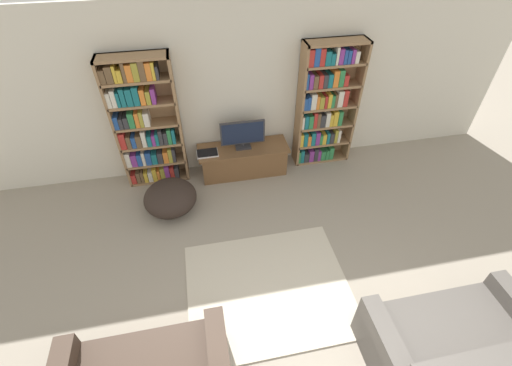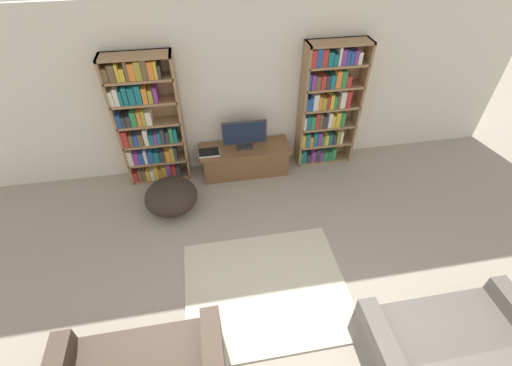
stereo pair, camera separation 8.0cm
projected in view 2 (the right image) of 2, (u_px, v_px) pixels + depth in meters
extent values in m
cube|color=silver|center=(239.00, 91.00, 5.07)|extent=(8.80, 0.06, 2.60)
cube|color=#93704C|center=(118.00, 126.00, 4.89)|extent=(0.04, 0.30, 2.01)
cube|color=#93704C|center=(181.00, 120.00, 5.00)|extent=(0.04, 0.30, 2.01)
cube|color=#93704C|center=(151.00, 118.00, 5.04)|extent=(0.93, 0.04, 2.01)
cube|color=#93704C|center=(134.00, 55.00, 4.29)|extent=(0.93, 0.30, 0.04)
cube|color=#93704C|center=(162.00, 175.00, 5.60)|extent=(0.89, 0.30, 0.04)
cube|color=#B72D28|center=(136.00, 173.00, 5.47)|extent=(0.07, 0.24, 0.17)
cube|color=brown|center=(141.00, 172.00, 5.47)|extent=(0.06, 0.24, 0.20)
cube|color=brown|center=(145.00, 172.00, 5.47)|extent=(0.04, 0.24, 0.20)
cube|color=gold|center=(148.00, 172.00, 5.49)|extent=(0.05, 0.24, 0.18)
cube|color=silver|center=(153.00, 171.00, 5.50)|extent=(0.06, 0.24, 0.18)
cube|color=gold|center=(157.00, 170.00, 5.49)|extent=(0.06, 0.24, 0.23)
cube|color=orange|center=(161.00, 170.00, 5.51)|extent=(0.04, 0.24, 0.19)
cube|color=#9E9333|center=(165.00, 169.00, 5.51)|extent=(0.07, 0.24, 0.23)
cube|color=#7F338C|center=(169.00, 168.00, 5.51)|extent=(0.07, 0.24, 0.26)
cube|color=#B72D28|center=(174.00, 168.00, 5.53)|extent=(0.06, 0.24, 0.22)
cube|color=#333338|center=(178.00, 168.00, 5.54)|extent=(0.07, 0.24, 0.20)
cube|color=#93704C|center=(159.00, 159.00, 5.38)|extent=(0.89, 0.30, 0.04)
cube|color=silver|center=(131.00, 155.00, 5.22)|extent=(0.07, 0.24, 0.24)
cube|color=#7F338C|center=(137.00, 155.00, 5.25)|extent=(0.08, 0.24, 0.20)
cube|color=#234C99|center=(142.00, 155.00, 5.26)|extent=(0.07, 0.24, 0.20)
cube|color=silver|center=(146.00, 154.00, 5.26)|extent=(0.05, 0.24, 0.22)
cube|color=#234C99|center=(151.00, 154.00, 5.27)|extent=(0.08, 0.24, 0.21)
cube|color=#196B75|center=(157.00, 154.00, 5.29)|extent=(0.08, 0.24, 0.18)
cube|color=#333338|center=(162.00, 153.00, 5.30)|extent=(0.08, 0.24, 0.19)
cube|color=orange|center=(168.00, 152.00, 5.31)|extent=(0.07, 0.24, 0.20)
cube|color=#9E9333|center=(172.00, 151.00, 5.30)|extent=(0.06, 0.24, 0.24)
cube|color=#333338|center=(176.00, 151.00, 5.31)|extent=(0.04, 0.24, 0.23)
cube|color=#93704C|center=(154.00, 141.00, 5.15)|extent=(0.89, 0.30, 0.04)
cube|color=#B72D28|center=(125.00, 136.00, 5.00)|extent=(0.08, 0.24, 0.25)
cube|color=brown|center=(132.00, 137.00, 5.03)|extent=(0.06, 0.24, 0.19)
cube|color=#234C99|center=(136.00, 137.00, 5.04)|extent=(0.06, 0.24, 0.18)
cube|color=brown|center=(141.00, 137.00, 5.05)|extent=(0.07, 0.24, 0.19)
cube|color=silver|center=(146.00, 134.00, 5.04)|extent=(0.06, 0.24, 0.25)
cube|color=#196B75|center=(152.00, 136.00, 5.07)|extent=(0.06, 0.24, 0.17)
cube|color=#7F338C|center=(156.00, 136.00, 5.08)|extent=(0.05, 0.24, 0.17)
cube|color=#196B75|center=(159.00, 135.00, 5.08)|extent=(0.05, 0.24, 0.19)
cube|color=#333338|center=(163.00, 133.00, 5.07)|extent=(0.06, 0.24, 0.24)
cube|color=#333338|center=(167.00, 134.00, 5.09)|extent=(0.06, 0.24, 0.20)
cube|color=#2D7F47|center=(171.00, 132.00, 5.09)|extent=(0.06, 0.24, 0.24)
cube|color=#196B75|center=(175.00, 132.00, 5.10)|extent=(0.05, 0.24, 0.23)
cube|color=#93704C|center=(150.00, 122.00, 4.93)|extent=(0.89, 0.30, 0.04)
cube|color=#234C99|center=(119.00, 118.00, 4.79)|extent=(0.06, 0.24, 0.19)
cube|color=#333338|center=(124.00, 119.00, 4.81)|extent=(0.05, 0.24, 0.16)
cube|color=#333338|center=(129.00, 118.00, 4.82)|extent=(0.07, 0.24, 0.16)
cube|color=#2D7F47|center=(134.00, 116.00, 4.81)|extent=(0.08, 0.24, 0.22)
cube|color=orange|center=(140.00, 116.00, 4.82)|extent=(0.06, 0.24, 0.22)
cube|color=#9E9333|center=(144.00, 115.00, 4.83)|extent=(0.05, 0.24, 0.23)
cube|color=silver|center=(149.00, 115.00, 4.84)|extent=(0.08, 0.24, 0.20)
cube|color=#93704C|center=(145.00, 101.00, 4.71)|extent=(0.89, 0.30, 0.04)
cube|color=silver|center=(112.00, 96.00, 4.57)|extent=(0.06, 0.24, 0.20)
cube|color=silver|center=(117.00, 94.00, 4.57)|extent=(0.06, 0.24, 0.24)
cube|color=#196B75|center=(121.00, 95.00, 4.58)|extent=(0.04, 0.24, 0.20)
cube|color=#196B75|center=(126.00, 93.00, 4.58)|extent=(0.06, 0.24, 0.25)
cube|color=#196B75|center=(132.00, 93.00, 4.59)|extent=(0.08, 0.24, 0.24)
cube|color=#196B75|center=(138.00, 92.00, 4.60)|extent=(0.08, 0.24, 0.26)
cube|color=orange|center=(145.00, 93.00, 4.62)|extent=(0.07, 0.24, 0.22)
cube|color=#9E9333|center=(151.00, 94.00, 4.64)|extent=(0.06, 0.24, 0.19)
cube|color=#7F338C|center=(155.00, 92.00, 4.64)|extent=(0.06, 0.24, 0.22)
cube|color=#93704C|center=(139.00, 78.00, 4.49)|extent=(0.89, 0.30, 0.04)
cube|color=brown|center=(106.00, 73.00, 4.36)|extent=(0.07, 0.24, 0.18)
cube|color=brown|center=(112.00, 71.00, 4.36)|extent=(0.08, 0.24, 0.22)
cube|color=gold|center=(118.00, 70.00, 4.36)|extent=(0.04, 0.24, 0.22)
cube|color=gold|center=(123.00, 72.00, 4.39)|extent=(0.06, 0.24, 0.16)
cube|color=brown|center=(127.00, 69.00, 4.37)|extent=(0.04, 0.24, 0.25)
cube|color=orange|center=(132.00, 69.00, 4.39)|extent=(0.08, 0.24, 0.22)
cube|color=#9E9333|center=(138.00, 68.00, 4.39)|extent=(0.08, 0.24, 0.24)
cube|color=brown|center=(145.00, 67.00, 4.39)|extent=(0.08, 0.24, 0.26)
cube|color=orange|center=(151.00, 68.00, 4.41)|extent=(0.07, 0.24, 0.23)
cube|color=gold|center=(156.00, 67.00, 4.42)|extent=(0.04, 0.24, 0.23)
cube|color=#333338|center=(159.00, 69.00, 4.44)|extent=(0.04, 0.24, 0.17)
cube|color=#93704C|center=(302.00, 110.00, 5.24)|extent=(0.04, 0.30, 2.01)
cube|color=#93704C|center=(357.00, 105.00, 5.35)|extent=(0.04, 0.30, 2.01)
cube|color=#93704C|center=(327.00, 103.00, 5.39)|extent=(0.93, 0.04, 2.01)
cube|color=#93704C|center=(340.00, 42.00, 4.64)|extent=(0.93, 0.30, 0.04)
cube|color=#93704C|center=(322.00, 158.00, 5.95)|extent=(0.89, 0.30, 0.04)
cube|color=#2D7F47|center=(300.00, 155.00, 5.80)|extent=(0.04, 0.24, 0.22)
cube|color=#196B75|center=(303.00, 154.00, 5.80)|extent=(0.06, 0.24, 0.24)
cube|color=#333338|center=(307.00, 155.00, 5.83)|extent=(0.08, 0.24, 0.17)
cube|color=#7F338C|center=(312.00, 154.00, 5.83)|extent=(0.08, 0.24, 0.21)
cube|color=#333338|center=(316.00, 153.00, 5.83)|extent=(0.06, 0.24, 0.24)
cube|color=#7F338C|center=(320.00, 153.00, 5.85)|extent=(0.05, 0.24, 0.19)
cube|color=#2D7F47|center=(323.00, 153.00, 5.87)|extent=(0.08, 0.24, 0.17)
cube|color=#2D7F47|center=(328.00, 153.00, 5.88)|extent=(0.05, 0.24, 0.18)
cube|color=#2D7F47|center=(332.00, 151.00, 5.87)|extent=(0.07, 0.24, 0.23)
cube|color=#93704C|center=(324.00, 142.00, 5.73)|extent=(0.89, 0.30, 0.04)
cube|color=gold|center=(302.00, 138.00, 5.58)|extent=(0.06, 0.24, 0.22)
cube|color=#196B75|center=(306.00, 138.00, 5.58)|extent=(0.06, 0.24, 0.23)
cube|color=orange|center=(310.00, 139.00, 5.61)|extent=(0.05, 0.24, 0.18)
cube|color=#196B75|center=(314.00, 137.00, 5.60)|extent=(0.07, 0.24, 0.23)
cube|color=#7F338C|center=(318.00, 136.00, 5.61)|extent=(0.07, 0.24, 0.23)
cube|color=#2D7F47|center=(321.00, 138.00, 5.64)|extent=(0.05, 0.24, 0.17)
cube|color=gold|center=(325.00, 137.00, 5.64)|extent=(0.06, 0.24, 0.18)
cube|color=#196B75|center=(328.00, 136.00, 5.64)|extent=(0.05, 0.24, 0.20)
cube|color=#333338|center=(332.00, 136.00, 5.66)|extent=(0.07, 0.24, 0.18)
cube|color=#9E9333|center=(336.00, 134.00, 5.65)|extent=(0.05, 0.24, 0.24)
cube|color=silver|center=(339.00, 134.00, 5.66)|extent=(0.04, 0.24, 0.23)
cube|color=#93704C|center=(327.00, 125.00, 5.50)|extent=(0.89, 0.30, 0.04)
cube|color=silver|center=(303.00, 121.00, 5.36)|extent=(0.04, 0.24, 0.21)
cube|color=#196B75|center=(307.00, 120.00, 5.36)|extent=(0.06, 0.24, 0.22)
cube|color=#2D7F47|center=(311.00, 120.00, 5.37)|extent=(0.07, 0.24, 0.22)
cube|color=#B72D28|center=(316.00, 118.00, 5.37)|extent=(0.05, 0.24, 0.26)
cube|color=brown|center=(319.00, 118.00, 5.38)|extent=(0.05, 0.24, 0.24)
cube|color=#333338|center=(323.00, 119.00, 5.40)|extent=(0.08, 0.24, 0.21)
cube|color=silver|center=(328.00, 118.00, 5.40)|extent=(0.07, 0.24, 0.24)
cube|color=gold|center=(332.00, 118.00, 5.42)|extent=(0.05, 0.24, 0.20)
cube|color=gold|center=(336.00, 117.00, 5.41)|extent=(0.07, 0.24, 0.25)
cube|color=#2D7F47|center=(341.00, 116.00, 5.43)|extent=(0.07, 0.24, 0.24)
cube|color=#93704C|center=(330.00, 106.00, 5.28)|extent=(0.89, 0.30, 0.04)
cube|color=#234C99|center=(306.00, 102.00, 5.14)|extent=(0.06, 0.24, 0.19)
cube|color=#234C99|center=(310.00, 101.00, 5.15)|extent=(0.04, 0.24, 0.21)
cube|color=silver|center=(314.00, 100.00, 5.14)|extent=(0.08, 0.24, 0.25)
cube|color=orange|center=(318.00, 100.00, 5.16)|extent=(0.04, 0.24, 0.21)
cube|color=#9E9333|center=(322.00, 101.00, 5.18)|extent=(0.07, 0.24, 0.19)
cube|color=#B72D28|center=(326.00, 100.00, 5.18)|extent=(0.04, 0.24, 0.20)
cube|color=gold|center=(330.00, 99.00, 5.18)|extent=(0.06, 0.24, 0.22)
cube|color=#2D7F47|center=(333.00, 100.00, 5.20)|extent=(0.05, 0.24, 0.19)
cube|color=brown|center=(336.00, 99.00, 5.20)|extent=(0.04, 0.24, 0.21)
cube|color=silver|center=(341.00, 97.00, 5.19)|extent=(0.08, 0.24, 0.25)
cube|color=#B72D28|center=(346.00, 97.00, 5.20)|extent=(0.07, 0.24, 0.26)
cube|color=#93704C|center=(333.00, 86.00, 5.06)|extent=(0.89, 0.30, 0.04)
cube|color=#234C99|center=(308.00, 80.00, 4.91)|extent=(0.04, 0.24, 0.23)
cube|color=#7F338C|center=(312.00, 80.00, 4.92)|extent=(0.06, 0.24, 0.22)
cube|color=brown|center=(316.00, 80.00, 4.94)|extent=(0.07, 0.24, 0.19)
cube|color=#B72D28|center=(321.00, 80.00, 4.95)|extent=(0.07, 0.24, 0.20)
cube|color=#333338|center=(326.00, 80.00, 4.96)|extent=(0.06, 0.24, 0.20)
cube|color=#196B75|center=(331.00, 79.00, 4.96)|extent=(0.07, 0.24, 0.20)
cube|color=orange|center=(336.00, 77.00, 4.96)|extent=(0.08, 0.24, 0.24)
cube|color=#2D7F47|center=(342.00, 77.00, 4.97)|extent=(0.08, 0.24, 0.25)
cube|color=#B72D28|center=(346.00, 79.00, 5.01)|extent=(0.07, 0.24, 0.16)
cube|color=#93704C|center=(337.00, 64.00, 4.84)|extent=(0.89, 0.30, 0.04)
cube|color=#B72D28|center=(312.00, 56.00, 4.69)|extent=(0.08, 0.24, 0.24)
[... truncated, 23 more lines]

